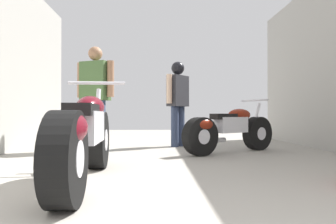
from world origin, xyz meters
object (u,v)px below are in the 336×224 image
mechanic_with_helmet (178,96)px  motorcycle_black_naked (229,130)px  mechanic_in_blue (95,92)px  motorcycle_maroon_cruiser (85,137)px

mechanic_with_helmet → motorcycle_black_naked: bearing=-52.8°
mechanic_with_helmet → mechanic_in_blue: bearing=-156.0°
motorcycle_maroon_cruiser → mechanic_with_helmet: size_ratio=1.29×
motorcycle_maroon_cruiser → mechanic_in_blue: 2.54m
motorcycle_maroon_cruiser → motorcycle_black_naked: size_ratio=1.25×
mechanic_in_blue → mechanic_with_helmet: bearing=24.0°
motorcycle_black_naked → mechanic_with_helmet: 1.39m
motorcycle_maroon_cruiser → motorcycle_black_naked: 2.77m
motorcycle_maroon_cruiser → motorcycle_black_naked: (1.81, 2.10, -0.05)m
motorcycle_black_naked → mechanic_in_blue: mechanic_in_blue is taller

